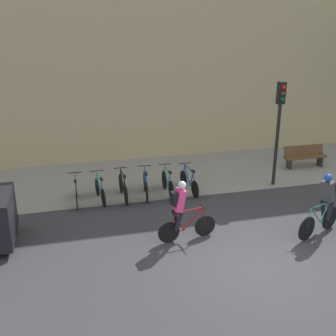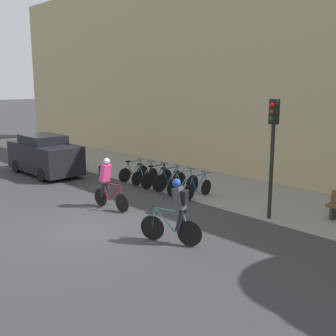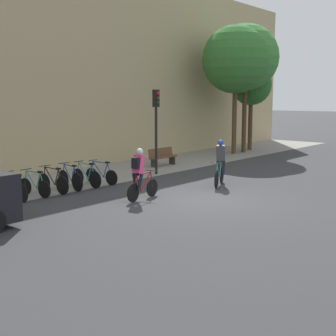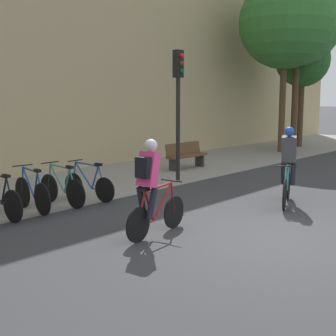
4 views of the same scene
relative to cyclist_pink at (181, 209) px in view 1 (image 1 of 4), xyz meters
The scene contains 13 objects.
ground 2.42m from the cyclist_pink, 50.40° to the right, with size 200.00×200.00×0.00m, color #333335.
kerb_strip 5.32m from the cyclist_pink, 74.28° to the left, with size 44.00×4.50×0.01m, color gray.
building_facade 8.71m from the cyclist_pink, 79.42° to the left, with size 44.00×0.60×9.95m, color tan.
cyclist_pink is the anchor object (origin of this frame).
cyclist_grey 4.05m from the cyclist_pink, ahead, with size 1.66×0.76×1.79m.
parked_bike_0 4.21m from the cyclist_pink, 129.56° to the left, with size 0.46×1.58×0.94m.
parked_bike_1 3.77m from the cyclist_pink, 120.33° to the left, with size 0.46×1.56×0.93m.
parked_bike_2 3.45m from the cyclist_pink, 109.02° to the left, with size 0.46×1.71×0.97m.
parked_bike_3 3.28m from the cyclist_pink, 95.97° to the left, with size 0.46×1.64×0.98m.
parked_bike_4 3.29m from the cyclist_pink, 82.23° to the left, with size 0.46×1.68×0.97m.
parked_bike_5 3.49m from the cyclist_pink, 69.30° to the left, with size 0.46×1.65×0.93m.
traffic_light_pole 5.66m from the cyclist_pink, 35.20° to the left, with size 0.26×0.30×3.75m.
bench 8.01m from the cyclist_pink, 34.95° to the left, with size 1.76×0.44×0.89m.
Camera 1 is at (-4.28, -8.14, 5.81)m, focal length 45.00 mm.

